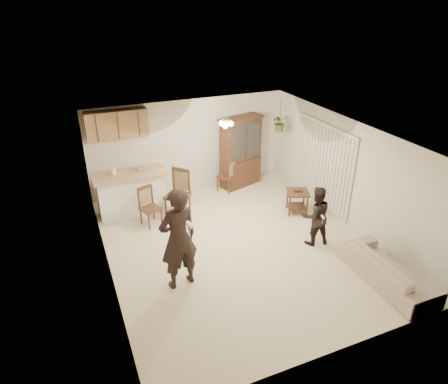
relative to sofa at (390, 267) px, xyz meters
name	(u,v)px	position (x,y,z in m)	size (l,w,h in m)	color
floor	(239,244)	(-2.08, 2.27, -0.37)	(6.50, 6.50, 0.00)	beige
ceiling	(241,136)	(-2.08, 2.27, 2.13)	(5.50, 6.50, 0.02)	white
wall_back	(190,145)	(-2.08, 5.52, 0.88)	(5.50, 0.02, 2.50)	beige
wall_front	(337,291)	(-2.08, -0.98, 0.88)	(5.50, 0.02, 2.50)	beige
wall_left	(103,220)	(-4.83, 2.27, 0.88)	(0.02, 6.50, 2.50)	beige
wall_right	(348,173)	(0.67, 2.27, 0.88)	(0.02, 6.50, 2.50)	beige
breakfast_bar	(132,195)	(-3.93, 4.62, 0.13)	(1.60, 0.55, 1.00)	white
bar_top	(129,174)	(-3.93, 4.62, 0.68)	(1.75, 0.70, 0.08)	tan
upper_cabinets	(117,124)	(-3.98, 5.34, 1.73)	(1.50, 0.34, 0.70)	olive
vertical_blinds	(322,166)	(0.63, 3.17, 0.73)	(0.06, 2.30, 2.10)	beige
ceiling_fixture	(226,123)	(-1.88, 3.47, 2.03)	(0.36, 0.36, 0.20)	beige
hanging_plant	(280,122)	(0.22, 4.67, 1.48)	(0.43, 0.37, 0.48)	#2B5020
plant_cord	(281,110)	(0.22, 4.67, 1.81)	(0.01, 0.01, 0.65)	#2A231E
sofa	(390,267)	(0.00, 0.00, 0.00)	(1.87, 0.73, 0.73)	beige
adult	(179,244)	(-3.65, 1.50, 0.53)	(0.66, 0.43, 1.80)	black
child	(315,216)	(-0.53, 1.71, 0.31)	(0.66, 0.51, 1.35)	black
china_hutch	(241,153)	(-0.74, 5.07, 0.62)	(1.35, 0.84, 1.99)	#3A2315
side_table	(297,202)	(-0.13, 3.03, -0.06)	(0.69, 0.69, 0.65)	#3A2315
chair_bar	(151,214)	(-3.64, 3.87, -0.10)	(0.54, 0.54, 0.96)	#3A2315
chair_hutch_left	(178,203)	(-2.92, 4.07, -0.03)	(0.74, 0.74, 1.18)	#3A2315
chair_hutch_right	(227,181)	(-1.26, 4.86, -0.09)	(0.61, 0.61, 0.99)	#3A2315
controller_adult	(190,225)	(-3.56, 1.04, 1.18)	(0.05, 0.18, 0.05)	white
controller_child	(323,217)	(-0.58, 1.40, 0.47)	(0.04, 0.12, 0.04)	white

